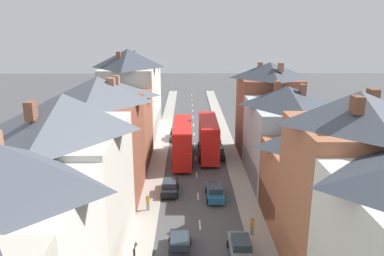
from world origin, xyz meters
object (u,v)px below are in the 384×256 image
car_near_blue (170,187)px  pedestrian_mid_right (148,202)px  car_parked_right_a (180,245)px  car_far_grey (218,152)px  car_parked_right_b (214,138)px  car_parked_left_a (241,247)px  double_decker_bus_mid_street (183,141)px  car_near_silver (215,191)px  double_decker_bus_lead (208,137)px  car_mid_white (175,134)px  pedestrian_mid_left (252,225)px

car_near_blue → pedestrian_mid_right: pedestrian_mid_right is taller
car_parked_right_a → car_far_grey: 23.41m
car_parked_right_b → car_parked_left_a: bearing=-90.0°
double_decker_bus_mid_street → pedestrian_mid_right: bearing=-102.9°
car_near_silver → double_decker_bus_mid_street: bearing=107.3°
double_decker_bus_lead → double_decker_bus_mid_street: bearing=-151.3°
double_decker_bus_mid_street → car_near_blue: (-1.29, -10.33, -2.01)m
car_parked_right_b → double_decker_bus_mid_street: bearing=-122.4°
car_mid_white → car_far_grey: 10.77m
car_parked_right_b → pedestrian_mid_right: pedestrian_mid_right is taller
car_near_silver → double_decker_bus_lead: bearing=90.0°
car_near_blue → car_far_grey: car_far_grey is taller
car_near_silver → car_parked_right_a: 10.67m
double_decker_bus_mid_street → pedestrian_mid_right: 14.84m
car_near_blue → car_parked_right_a: (1.30, -11.31, 0.00)m
double_decker_bus_lead → car_parked_left_a: size_ratio=2.73×
car_near_blue → car_parked_right_a: 11.39m
car_parked_left_a → pedestrian_mid_left: pedestrian_mid_left is taller
pedestrian_mid_left → pedestrian_mid_right: same height
double_decker_bus_lead → car_parked_right_a: bearing=-98.6°
double_decker_bus_lead → car_far_grey: 2.47m
pedestrian_mid_left → car_near_blue: bearing=131.2°
car_parked_left_a → car_parked_right_a: bearing=175.5°
car_near_silver → car_parked_right_b: car_parked_right_b is taller
car_near_blue → double_decker_bus_mid_street: bearing=82.9°
car_parked_left_a → car_far_grey: (0.00, 23.27, 0.02)m
car_parked_left_a → double_decker_bus_mid_street: bearing=102.6°
double_decker_bus_mid_street → pedestrian_mid_left: size_ratio=6.71×
car_mid_white → pedestrian_mid_left: bearing=-75.3°
double_decker_bus_lead → double_decker_bus_mid_street: (-3.60, -1.97, 0.00)m
pedestrian_mid_right → car_parked_left_a: bearing=-43.1°
double_decker_bus_mid_street → car_near_silver: size_ratio=2.45×
car_far_grey → pedestrian_mid_right: size_ratio=2.66×
double_decker_bus_mid_street → car_parked_left_a: 22.66m
pedestrian_mid_left → car_far_grey: bearing=94.0°
pedestrian_mid_left → pedestrian_mid_right: bearing=154.1°
car_parked_left_a → pedestrian_mid_left: bearing=64.6°
car_parked_left_a → pedestrian_mid_right: 11.23m
car_parked_left_a → car_mid_white: bearing=100.9°
car_near_blue → car_near_silver: bearing=-14.6°
car_far_grey → double_decker_bus_mid_street: bearing=-165.8°
car_near_blue → car_near_silver: (4.90, -1.27, 0.00)m
pedestrian_mid_left → car_parked_right_b: bearing=93.0°
double_decker_bus_lead → car_far_grey: double_decker_bus_lead is taller
car_near_blue → car_parked_left_a: car_parked_left_a is taller
double_decker_bus_lead → double_decker_bus_mid_street: 4.10m
car_parked_right_a → double_decker_bus_mid_street: bearing=90.0°
car_near_silver → car_mid_white: size_ratio=1.04×
car_parked_right_b → car_near_silver: bearing=-93.8°
double_decker_bus_mid_street → car_parked_left_a: size_ratio=2.73×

